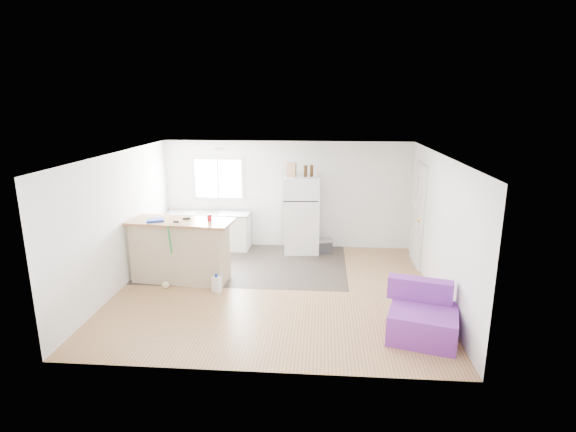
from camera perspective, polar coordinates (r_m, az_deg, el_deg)
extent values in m
cube|color=brown|center=(8.08, -1.58, -9.35)|extent=(5.50, 5.00, 0.01)
cube|color=white|center=(7.45, -1.71, 7.84)|extent=(5.50, 5.00, 0.01)
cube|color=white|center=(10.10, -0.15, 2.71)|extent=(5.50, 0.01, 2.40)
cube|color=white|center=(5.33, -4.49, -8.31)|extent=(5.50, 0.01, 2.40)
cube|color=white|center=(8.42, -20.60, -0.64)|extent=(0.01, 5.00, 2.40)
cube|color=white|center=(7.88, 18.66, -1.45)|extent=(0.01, 5.00, 2.40)
cube|color=#2D2522|center=(9.32, -5.23, -6.04)|extent=(4.05, 2.50, 0.00)
cube|color=white|center=(10.26, -8.84, 4.72)|extent=(1.18, 0.04, 0.98)
cube|color=white|center=(10.24, -8.87, 4.70)|extent=(1.05, 0.01, 0.85)
cube|color=white|center=(10.24, -8.88, 4.69)|extent=(0.03, 0.02, 0.85)
cube|color=white|center=(9.38, 16.16, 0.05)|extent=(0.05, 0.82, 2.03)
cube|color=white|center=(9.38, 16.23, 0.08)|extent=(0.03, 0.92, 2.10)
sphere|color=gold|center=(9.07, 16.27, -0.54)|extent=(0.07, 0.07, 0.07)
cylinder|color=white|center=(8.83, -8.72, 8.46)|extent=(0.30, 0.30, 0.07)
cube|color=white|center=(10.30, -9.96, -1.88)|extent=(1.82, 0.60, 0.80)
cube|color=slate|center=(10.19, -10.06, 0.36)|extent=(1.88, 0.64, 0.04)
cube|color=silver|center=(10.16, -10.10, 0.32)|extent=(0.51, 0.40, 0.05)
cube|color=#C5B08E|center=(8.53, -13.48, -4.45)|extent=(1.76, 0.77, 1.10)
cube|color=#B2744C|center=(8.35, -13.49, -0.71)|extent=(1.94, 0.89, 0.05)
cube|color=white|center=(9.80, 1.69, 0.19)|extent=(0.80, 0.76, 1.69)
cube|color=black|center=(9.37, 1.61, 1.86)|extent=(0.74, 0.07, 0.02)
cube|color=silver|center=(9.34, -0.21, 3.20)|extent=(0.03, 0.02, 0.30)
cube|color=silver|center=(9.51, -0.21, -1.19)|extent=(0.03, 0.02, 0.59)
cube|color=#313134|center=(9.92, 4.37, -3.94)|extent=(0.45, 0.36, 0.26)
cube|color=gray|center=(9.87, 4.39, -3.07)|extent=(0.47, 0.38, 0.05)
cube|color=purple|center=(6.76, 16.75, -12.94)|extent=(1.11, 1.08, 0.43)
cube|color=purple|center=(6.89, 16.43, -8.93)|extent=(0.94, 0.45, 0.32)
cube|color=white|center=(8.03, -9.05, -8.57)|extent=(0.18, 0.16, 0.28)
cylinder|color=#1930AF|center=(7.97, -9.10, -7.46)|extent=(0.07, 0.07, 0.05)
cylinder|color=green|center=(8.28, -14.54, -4.71)|extent=(0.05, 0.31, 1.14)
sphere|color=beige|center=(8.41, -15.27, -8.46)|extent=(0.13, 0.13, 0.13)
cylinder|color=red|center=(8.20, -9.94, -0.19)|extent=(0.10, 0.10, 0.12)
cube|color=#1230B1|center=(8.41, -16.53, -0.51)|extent=(0.36, 0.32, 0.04)
cube|color=black|center=(8.40, -12.75, -0.30)|extent=(0.15, 0.10, 0.03)
cube|color=black|center=(8.23, -14.01, -0.70)|extent=(0.10, 0.05, 0.03)
cube|color=tan|center=(9.54, 0.43, 5.89)|extent=(0.22, 0.15, 0.30)
cylinder|color=#361D09|center=(9.53, 2.25, 5.72)|extent=(0.09, 0.09, 0.25)
cylinder|color=#361D09|center=(9.57, 3.01, 5.75)|extent=(0.09, 0.09, 0.25)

